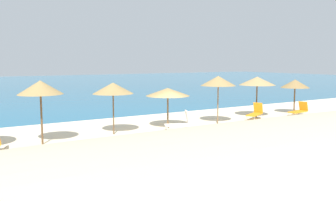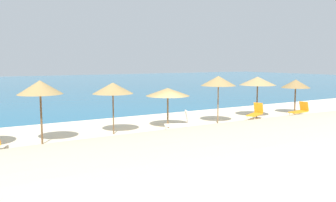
# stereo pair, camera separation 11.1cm
# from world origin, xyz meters

# --- Properties ---
(ground_plane) EXTENTS (160.00, 160.00, 0.00)m
(ground_plane) POSITION_xyz_m (0.00, 0.00, 0.00)
(ground_plane) COLOR beige
(sea_water) EXTENTS (160.00, 72.70, 0.01)m
(sea_water) POSITION_xyz_m (0.00, 43.45, 0.00)
(sea_water) COLOR #1E6B93
(sea_water) RESTS_ON ground_plane
(dune_ridge) EXTENTS (55.30, 7.84, 2.23)m
(dune_ridge) POSITION_xyz_m (-0.05, -8.95, 1.12)
(dune_ridge) COLOR beige
(dune_ridge) RESTS_ON ground_plane
(beach_umbrella_2) EXTENTS (2.04, 2.04, 2.96)m
(beach_umbrella_2) POSITION_xyz_m (-5.94, 1.69, 2.63)
(beach_umbrella_2) COLOR brown
(beach_umbrella_2) RESTS_ON ground_plane
(beach_umbrella_3) EXTENTS (2.13, 2.13, 2.72)m
(beach_umbrella_3) POSITION_xyz_m (-2.23, 2.09, 2.43)
(beach_umbrella_3) COLOR brown
(beach_umbrella_3) RESTS_ON ground_plane
(beach_umbrella_4) EXTENTS (2.50, 2.50, 2.32)m
(beach_umbrella_4) POSITION_xyz_m (1.05, 2.01, 2.09)
(beach_umbrella_4) COLOR brown
(beach_umbrella_4) RESTS_ON ground_plane
(beach_umbrella_5) EXTENTS (2.12, 2.12, 2.94)m
(beach_umbrella_5) POSITION_xyz_m (4.43, 1.66, 2.63)
(beach_umbrella_5) COLOR brown
(beach_umbrella_5) RESTS_ON ground_plane
(beach_umbrella_6) EXTENTS (2.42, 2.42, 2.79)m
(beach_umbrella_6) POSITION_xyz_m (8.20, 2.16, 2.49)
(beach_umbrella_6) COLOR brown
(beach_umbrella_6) RESTS_ON ground_plane
(beach_umbrella_7) EXTENTS (2.03, 2.03, 2.51)m
(beach_umbrella_7) POSITION_xyz_m (11.74, 1.92, 2.20)
(beach_umbrella_7) COLOR brown
(beach_umbrella_7) RESTS_ON ground_plane
(lounge_chair_0) EXTENTS (1.71, 0.87, 0.95)m
(lounge_chair_0) POSITION_xyz_m (11.50, 1.28, 0.37)
(lounge_chair_0) COLOR orange
(lounge_chair_0) RESTS_ON ground_plane
(lounge_chair_3) EXTENTS (1.68, 1.20, 1.08)m
(lounge_chair_3) POSITION_xyz_m (7.56, 1.61, 0.46)
(lounge_chair_3) COLOR orange
(lounge_chair_3) RESTS_ON ground_plane
(lounge_chair_4) EXTENTS (1.50, 1.06, 1.13)m
(lounge_chair_4) POSITION_xyz_m (1.24, 0.98, 0.47)
(lounge_chair_4) COLOR white
(lounge_chair_4) RESTS_ON ground_plane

